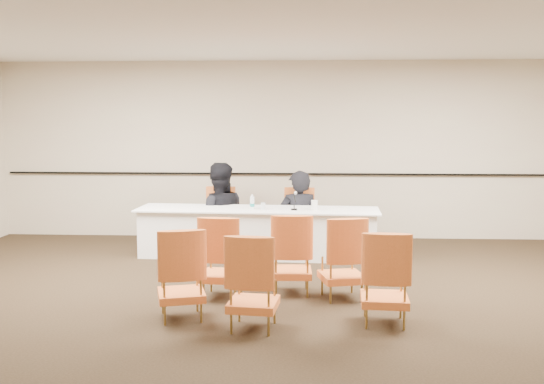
# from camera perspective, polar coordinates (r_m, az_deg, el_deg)

# --- Properties ---
(floor) EXTENTS (10.00, 10.00, 0.00)m
(floor) POSITION_cam_1_polar(r_m,az_deg,el_deg) (6.62, 1.02, -10.98)
(floor) COLOR black
(floor) RESTS_ON ground
(ceiling) EXTENTS (10.00, 10.00, 0.00)m
(ceiling) POSITION_cam_1_polar(r_m,az_deg,el_deg) (6.37, 1.08, 15.65)
(ceiling) COLOR silver
(ceiling) RESTS_ON ground
(wall_back) EXTENTS (10.00, 0.04, 3.00)m
(wall_back) POSITION_cam_1_polar(r_m,az_deg,el_deg) (10.31, 1.83, 3.96)
(wall_back) COLOR #C1AD98
(wall_back) RESTS_ON ground
(wall_rail) EXTENTS (9.80, 0.04, 0.03)m
(wall_rail) POSITION_cam_1_polar(r_m,az_deg,el_deg) (10.30, 1.82, 1.72)
(wall_rail) COLOR black
(wall_rail) RESTS_ON wall_back
(panel_table) EXTENTS (3.60, 1.00, 0.71)m
(panel_table) POSITION_cam_1_polar(r_m,az_deg,el_deg) (8.99, -1.36, -3.82)
(panel_table) COLOR white
(panel_table) RESTS_ON ground
(panelist_main) EXTENTS (0.71, 0.52, 1.80)m
(panelist_main) POSITION_cam_1_polar(r_m,az_deg,el_deg) (9.47, 2.51, -3.39)
(panelist_main) COLOR black
(panelist_main) RESTS_ON ground
(panelist_main_chair) EXTENTS (0.52, 0.52, 0.95)m
(panelist_main_chair) POSITION_cam_1_polar(r_m,az_deg,el_deg) (9.45, 2.51, -2.58)
(panelist_main_chair) COLOR #AD4E1F
(panelist_main_chair) RESTS_ON ground
(panelist_second) EXTENTS (1.01, 0.85, 1.86)m
(panelist_second) POSITION_cam_1_polar(r_m,az_deg,el_deg) (9.61, -5.05, -2.75)
(panelist_second) COLOR black
(panelist_second) RESTS_ON ground
(panelist_second_chair) EXTENTS (0.52, 0.52, 0.95)m
(panelist_second_chair) POSITION_cam_1_polar(r_m,az_deg,el_deg) (9.60, -5.05, -2.44)
(panelist_second_chair) COLOR #AD4E1F
(panelist_second_chair) RESTS_ON ground
(papers) EXTENTS (0.36, 0.31, 0.00)m
(papers) POSITION_cam_1_polar(r_m,az_deg,el_deg) (8.83, 0.93, -1.66)
(papers) COLOR white
(papers) RESTS_ON panel_table
(microphone) EXTENTS (0.12, 0.20, 0.26)m
(microphone) POSITION_cam_1_polar(r_m,az_deg,el_deg) (8.78, 2.10, -0.86)
(microphone) COLOR black
(microphone) RESTS_ON panel_table
(water_bottle) EXTENTS (0.08, 0.08, 0.22)m
(water_bottle) POSITION_cam_1_polar(r_m,az_deg,el_deg) (8.86, -1.87, -0.93)
(water_bottle) COLOR teal
(water_bottle) RESTS_ON panel_table
(drinking_glass) EXTENTS (0.09, 0.09, 0.10)m
(drinking_glass) POSITION_cam_1_polar(r_m,az_deg,el_deg) (8.84, -0.83, -1.33)
(drinking_glass) COLOR silver
(drinking_glass) RESTS_ON panel_table
(coffee_cup) EXTENTS (0.12, 0.12, 0.14)m
(coffee_cup) POSITION_cam_1_polar(r_m,az_deg,el_deg) (8.79, 4.01, -1.25)
(coffee_cup) COLOR white
(coffee_cup) RESTS_ON panel_table
(aud_chair_front_left) EXTENTS (0.54, 0.54, 0.95)m
(aud_chair_front_left) POSITION_cam_1_polar(r_m,az_deg,el_deg) (6.96, -4.69, -6.05)
(aud_chair_front_left) COLOR #AD4E1F
(aud_chair_front_left) RESTS_ON ground
(aud_chair_front_mid) EXTENTS (0.52, 0.52, 0.95)m
(aud_chair_front_mid) POSITION_cam_1_polar(r_m,az_deg,el_deg) (7.09, 1.86, -5.78)
(aud_chair_front_mid) COLOR #AD4E1F
(aud_chair_front_mid) RESTS_ON ground
(aud_chair_front_right) EXTENTS (0.60, 0.60, 0.95)m
(aud_chair_front_right) POSITION_cam_1_polar(r_m,az_deg,el_deg) (6.93, 6.60, -6.13)
(aud_chair_front_right) COLOR #AD4E1F
(aud_chair_front_right) RESTS_ON ground
(aud_chair_back_left) EXTENTS (0.62, 0.62, 0.95)m
(aud_chair_back_left) POSITION_cam_1_polar(r_m,az_deg,el_deg) (6.27, -8.56, -7.55)
(aud_chair_back_left) COLOR #AD4E1F
(aud_chair_back_left) RESTS_ON ground
(aud_chair_back_mid) EXTENTS (0.55, 0.55, 0.95)m
(aud_chair_back_mid) POSITION_cam_1_polar(r_m,az_deg,el_deg) (5.91, -1.77, -8.39)
(aud_chair_back_mid) COLOR #AD4E1F
(aud_chair_back_mid) RESTS_ON ground
(aud_chair_back_right) EXTENTS (0.53, 0.53, 0.95)m
(aud_chair_back_right) POSITION_cam_1_polar(r_m,az_deg,el_deg) (6.15, 10.57, -7.88)
(aud_chair_back_right) COLOR #AD4E1F
(aud_chair_back_right) RESTS_ON ground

